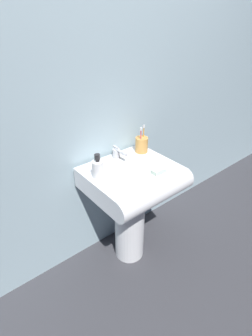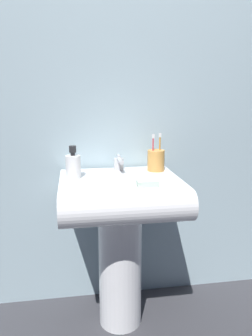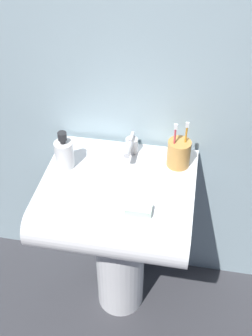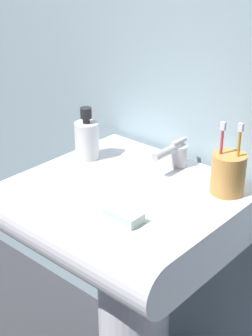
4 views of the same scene
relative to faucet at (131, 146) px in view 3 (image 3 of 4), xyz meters
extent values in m
plane|color=#38383D|center=(-0.02, -0.15, -0.79)|extent=(6.00, 6.00, 0.00)
cube|color=#9EB7C1|center=(-0.02, 0.11, 0.41)|extent=(5.00, 0.05, 2.40)
cylinder|color=white|center=(-0.02, -0.15, -0.48)|extent=(0.21, 0.21, 0.62)
cube|color=white|center=(-0.02, -0.15, -0.11)|extent=(0.54, 0.44, 0.13)
cylinder|color=white|center=(-0.02, -0.37, -0.11)|extent=(0.54, 0.13, 0.13)
cylinder|color=#B7B7BC|center=(0.00, 0.01, -0.01)|extent=(0.05, 0.05, 0.06)
cylinder|color=#B7B7BC|center=(0.00, -0.04, 0.02)|extent=(0.02, 0.11, 0.02)
cube|color=#B7B7BC|center=(0.00, 0.01, 0.03)|extent=(0.01, 0.06, 0.01)
cylinder|color=#D19347|center=(0.18, -0.03, 0.01)|extent=(0.09, 0.09, 0.10)
cylinder|color=#D83F4C|center=(0.16, -0.04, 0.05)|extent=(0.01, 0.01, 0.15)
cube|color=white|center=(0.16, -0.04, 0.14)|extent=(0.01, 0.01, 0.02)
cylinder|color=orange|center=(0.20, -0.03, 0.05)|extent=(0.01, 0.01, 0.15)
cube|color=white|center=(0.20, -0.03, 0.14)|extent=(0.01, 0.01, 0.02)
cylinder|color=white|center=(-0.23, -0.11, 0.01)|extent=(0.07, 0.07, 0.11)
cylinder|color=#262628|center=(-0.23, -0.11, 0.07)|extent=(0.02, 0.02, 0.01)
cylinder|color=#262628|center=(-0.23, -0.11, 0.10)|extent=(0.03, 0.03, 0.03)
cube|color=silver|center=(0.08, -0.30, -0.03)|extent=(0.09, 0.05, 0.02)
camera|label=1|loc=(-0.90, -1.20, 0.79)|focal=28.00mm
camera|label=2|loc=(-0.22, -1.58, 0.35)|focal=35.00mm
camera|label=3|loc=(0.21, -1.25, 0.96)|focal=45.00mm
camera|label=4|loc=(0.74, -1.04, 0.58)|focal=55.00mm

